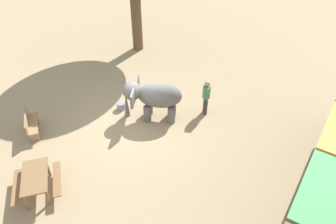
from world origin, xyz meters
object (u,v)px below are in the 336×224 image
Objects in this scene: elephant at (154,96)px; wooden_bench at (31,124)px; feed_bucket at (121,106)px; person_handler at (206,95)px; picnic_table_near at (36,180)px.

elephant reaches higher than wooden_bench.
feed_bucket is (-3.11, 1.96, -0.31)m from wooden_bench.
elephant is 1.77× the size of wooden_bench.
elephant is at bearing -1.65° from person_handler.
wooden_bench reaches higher than picnic_table_near.
person_handler reaches higher than picnic_table_near.
wooden_bench is 0.64× the size of picnic_table_near.
wooden_bench is at bearing 17.04° from elephant.
elephant is at bearing 102.25° from feed_bucket.
elephant is at bearing -59.13° from picnic_table_near.
picnic_table_near reaches higher than feed_bucket.
elephant is 6.62× the size of feed_bucket.
feed_bucket is (0.33, -1.54, -0.92)m from elephant.
picnic_table_near is at bearing 3.15° from wooden_bench.
picnic_table_near is (5.24, -0.95, -0.50)m from elephant.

